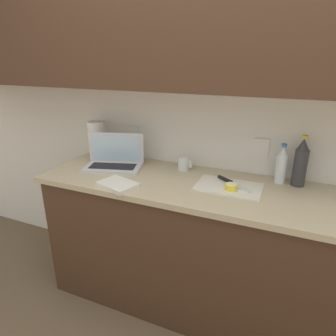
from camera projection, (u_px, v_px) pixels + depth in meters
ground_plane at (210, 306)px, 2.06m from camera, size 12.00×12.00×0.00m
wall_back at (235, 66)px, 1.72m from camera, size 5.20×0.38×2.60m
counter_unit at (217, 251)px, 1.90m from camera, size 2.23×0.62×0.89m
laptop at (114, 159)px, 2.05m from camera, size 0.43×0.31×0.23m
cutting_board at (229, 187)px, 1.75m from camera, size 0.38×0.24×0.01m
knife at (229, 181)px, 1.79m from camera, size 0.23×0.16×0.02m
lemon_half_cut at (231, 187)px, 1.69m from camera, size 0.07×0.07×0.04m
bottle_green_soda at (301, 163)px, 1.73m from camera, size 0.08×0.08×0.30m
bottle_oil_tall at (281, 165)px, 1.78m from camera, size 0.06×0.06×0.24m
measuring_cup at (184, 163)px, 2.01m from camera, size 0.10×0.08×0.10m
paper_towel_roll at (97, 139)px, 2.24m from camera, size 0.12×0.12×0.27m
dish_towel at (118, 185)px, 1.76m from camera, size 0.26×0.22×0.02m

